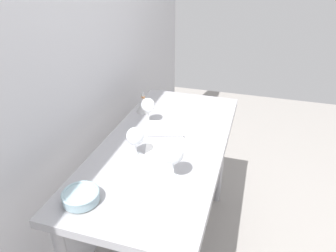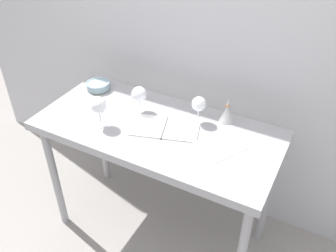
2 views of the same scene
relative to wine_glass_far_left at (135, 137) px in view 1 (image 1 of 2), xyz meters
The scene contains 9 objects.
back_wall 0.52m from the wine_glass_far_left, 66.81° to the left, with size 3.80×0.04×2.60m, color #B6B6BB.
steel_counter 0.29m from the wine_glass_far_left, 29.00° to the right, with size 1.40×0.65×0.90m.
wine_glass_far_left is the anchor object (origin of this frame).
wine_glass_far_right 0.36m from the wine_glass_far_left, 10.16° to the left, with size 0.08×0.08×0.16m.
wine_glass_near_left 0.26m from the wine_glass_far_left, 117.56° to the right, with size 0.09×0.09×0.18m.
open_notebook 0.26m from the wine_glass_far_left, 21.37° to the right, with size 0.42×0.31×0.01m.
tasting_sheet_upper 0.57m from the wine_glass_far_left, ahead, with size 0.19×0.24×0.00m, color white.
tasting_bowl 0.40m from the wine_glass_far_left, 166.33° to the left, with size 0.16×0.16×0.05m.
decanter_funnel 0.52m from the wine_glass_far_left, 16.67° to the left, with size 0.09×0.09×0.15m.
Camera 1 is at (-1.37, -0.44, 1.79)m, focal length 33.06 mm.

